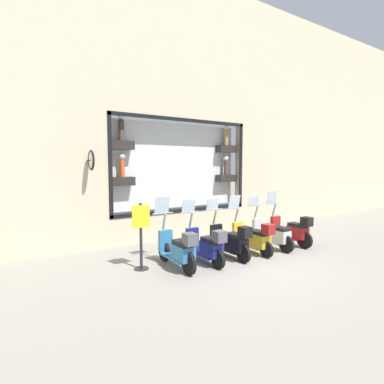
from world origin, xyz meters
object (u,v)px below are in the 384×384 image
scooter_silver_1 (272,235)px  scooter_yellow_2 (254,238)px  scooter_black_3 (231,241)px  shop_sign_post (141,234)px  scooter_red_0 (292,230)px  scooter_teal_5 (178,250)px  scooter_navy_4 (207,246)px

scooter_silver_1 → scooter_yellow_2: size_ratio=1.01×
scooter_black_3 → shop_sign_post: (0.49, 2.46, 0.42)m
scooter_red_0 → scooter_silver_1: scooter_red_0 is taller
scooter_yellow_2 → shop_sign_post: size_ratio=1.09×
scooter_yellow_2 → scooter_red_0: bearing=-89.5°
scooter_red_0 → shop_sign_post: (0.48, 4.98, 0.41)m
scooter_black_3 → shop_sign_post: shop_sign_post is taller
scooter_silver_1 → scooter_yellow_2: (-0.07, 0.84, 0.03)m
scooter_red_0 → scooter_silver_1: bearing=86.3°
scooter_yellow_2 → scooter_teal_5: bearing=89.6°
shop_sign_post → scooter_yellow_2: bearing=-98.5°
scooter_silver_1 → scooter_teal_5: 3.36m
scooter_silver_1 → scooter_black_3: size_ratio=1.00×
scooter_red_0 → scooter_navy_4: bearing=90.2°
scooter_red_0 → shop_sign_post: 5.02m
scooter_teal_5 → scooter_red_0: bearing=-90.1°
scooter_yellow_2 → scooter_navy_4: size_ratio=1.00×
scooter_red_0 → shop_sign_post: size_ratio=1.09×
scooter_silver_1 → scooter_navy_4: size_ratio=1.00×
scooter_silver_1 → scooter_navy_4: (-0.06, 2.52, 0.03)m
scooter_silver_1 → scooter_black_3: 1.68m
scooter_red_0 → scooter_teal_5: (0.00, 4.20, 0.01)m
scooter_red_0 → scooter_yellow_2: 1.68m
scooter_teal_5 → scooter_yellow_2: bearing=-90.4°
scooter_silver_1 → scooter_navy_4: 2.52m
scooter_yellow_2 → scooter_navy_4: bearing=89.9°
scooter_black_3 → scooter_teal_5: bearing=89.5°
scooter_red_0 → scooter_silver_1: size_ratio=1.00×
scooter_navy_4 → scooter_black_3: bearing=-89.9°
scooter_black_3 → scooter_teal_5: 1.68m
scooter_red_0 → scooter_teal_5: scooter_teal_5 is taller
scooter_black_3 → scooter_red_0: bearing=-89.8°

